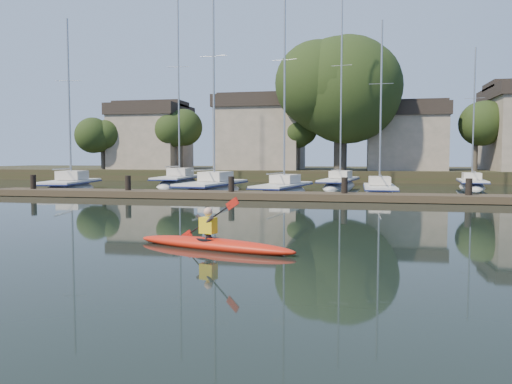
% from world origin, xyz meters
% --- Properties ---
extents(ground, '(160.00, 160.00, 0.00)m').
position_xyz_m(ground, '(0.00, 0.00, 0.00)').
color(ground, black).
rests_on(ground, ground).
extents(kayak, '(4.40, 1.80, 1.41)m').
position_xyz_m(kayak, '(0.24, -0.37, 0.17)').
color(kayak, red).
rests_on(kayak, ground).
extents(dock, '(34.00, 2.00, 1.80)m').
position_xyz_m(dock, '(0.00, 14.00, 0.20)').
color(dock, '#463A28').
rests_on(dock, ground).
extents(sailboat_0, '(3.84, 8.41, 12.89)m').
position_xyz_m(sailboat_0, '(-15.49, 18.57, -0.21)').
color(sailboat_0, silver).
rests_on(sailboat_0, ground).
extents(sailboat_1, '(3.20, 9.34, 14.97)m').
position_xyz_m(sailboat_1, '(-5.49, 18.87, -0.20)').
color(sailboat_1, silver).
rests_on(sailboat_1, ground).
extents(sailboat_2, '(3.38, 8.74, 14.12)m').
position_xyz_m(sailboat_2, '(-0.90, 18.69, -0.18)').
color(sailboat_2, silver).
rests_on(sailboat_2, ground).
extents(sailboat_3, '(1.89, 7.10, 11.43)m').
position_xyz_m(sailboat_3, '(4.94, 18.64, -0.17)').
color(sailboat_3, silver).
rests_on(sailboat_3, ground).
extents(sailboat_5, '(3.04, 10.11, 16.51)m').
position_xyz_m(sailboat_5, '(-10.84, 26.96, -0.21)').
color(sailboat_5, silver).
rests_on(sailboat_5, ground).
extents(sailboat_6, '(3.30, 10.08, 15.73)m').
position_xyz_m(sailboat_6, '(2.27, 26.68, -0.18)').
color(sailboat_6, silver).
rests_on(sailboat_6, ground).
extents(sailboat_7, '(2.66, 7.28, 11.47)m').
position_xyz_m(sailboat_7, '(11.99, 27.68, -0.17)').
color(sailboat_7, silver).
rests_on(sailboat_7, ground).
extents(shore, '(90.00, 25.25, 12.75)m').
position_xyz_m(shore, '(1.61, 40.29, 3.23)').
color(shore, '#263018').
rests_on(shore, ground).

